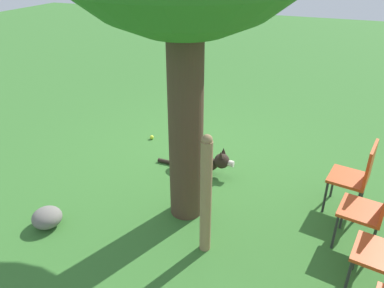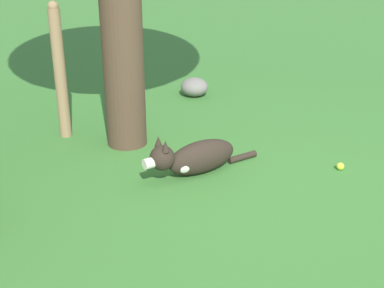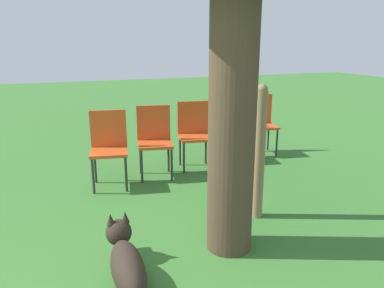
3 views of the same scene
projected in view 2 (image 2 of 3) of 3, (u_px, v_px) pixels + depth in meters
The scene contains 5 objects.
ground_plane at pixel (207, 170), 4.75m from camera, with size 30.00×30.00×0.00m, color #38702D.
dog at pixel (194, 158), 4.61m from camera, with size 1.17×0.25×0.41m.
fence_post at pixel (60, 71), 5.20m from camera, with size 0.12×0.12×1.35m.
tennis_ball at pixel (340, 166), 4.74m from camera, with size 0.07×0.07×0.07m.
garden_rock at pixel (194, 87), 6.61m from camera, with size 0.34×0.34×0.23m.
Camera 2 is at (-2.50, -3.46, 2.12)m, focal length 50.00 mm.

